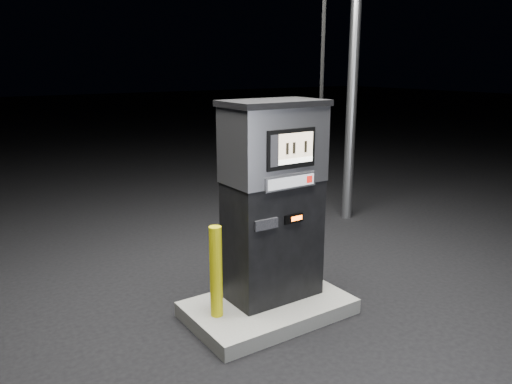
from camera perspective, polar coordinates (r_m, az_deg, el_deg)
ground at (r=5.22m, az=1.38°, el=-13.82°), size 80.00×80.00×0.00m
pump_island at (r=5.18m, az=1.38°, el=-13.09°), size 1.60×1.00×0.15m
fuel_dispenser at (r=4.92m, az=1.99°, el=-0.85°), size 1.09×0.60×4.13m
bollard_left at (r=4.71m, az=-4.59°, el=-9.08°), size 0.15×0.15×0.89m
bollard_right at (r=5.26m, az=6.66°, el=-6.92°), size 0.14×0.14×0.83m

